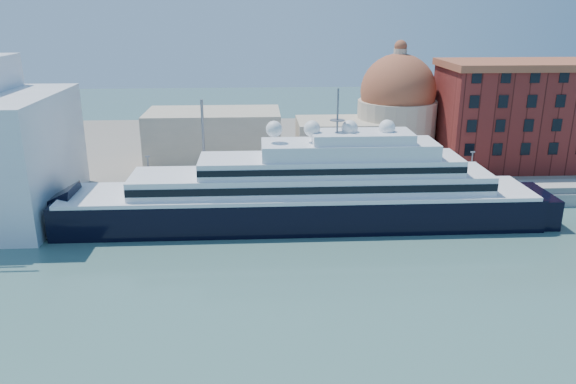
{
  "coord_description": "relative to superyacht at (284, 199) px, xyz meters",
  "views": [
    {
      "loc": [
        -10.02,
        -68.48,
        36.28
      ],
      "look_at": [
        -5.24,
        18.0,
        7.66
      ],
      "focal_mm": 35.0,
      "sensor_mm": 36.0,
      "label": 1
    }
  ],
  "objects": [
    {
      "name": "ground",
      "position": [
        5.59,
        -23.0,
        -4.78
      ],
      "size": [
        400.0,
        400.0,
        0.0
      ],
      "primitive_type": "plane",
      "color": "#38615F",
      "rests_on": "ground"
    },
    {
      "name": "quay",
      "position": [
        5.59,
        11.0,
        -3.53
      ],
      "size": [
        180.0,
        10.0,
        2.5
      ],
      "primitive_type": "cube",
      "color": "gray",
      "rests_on": "ground"
    },
    {
      "name": "land",
      "position": [
        5.59,
        52.0,
        -3.78
      ],
      "size": [
        260.0,
        72.0,
        2.0
      ],
      "primitive_type": "cube",
      "color": "slate",
      "rests_on": "ground"
    },
    {
      "name": "quay_fence",
      "position": [
        5.59,
        6.5,
        -1.68
      ],
      "size": [
        180.0,
        0.1,
        1.2
      ],
      "primitive_type": "cube",
      "color": "slate",
      "rests_on": "quay"
    },
    {
      "name": "superyacht",
      "position": [
        0.0,
        0.0,
        0.0
      ],
      "size": [
        92.63,
        12.84,
        27.68
      ],
      "color": "black",
      "rests_on": "ground"
    },
    {
      "name": "warehouse",
      "position": [
        57.59,
        29.0,
        9.01
      ],
      "size": [
        43.0,
        19.0,
        23.25
      ],
      "color": "maroon",
      "rests_on": "land"
    },
    {
      "name": "church",
      "position": [
        11.98,
        34.72,
        6.13
      ],
      "size": [
        66.0,
        18.0,
        25.5
      ],
      "color": "beige",
      "rests_on": "land"
    },
    {
      "name": "lamp_posts",
      "position": [
        -7.08,
        9.27,
        5.06
      ],
      "size": [
        120.8,
        2.4,
        18.0
      ],
      "color": "slate",
      "rests_on": "quay"
    }
  ]
}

